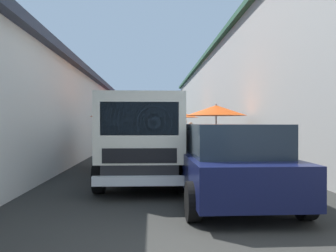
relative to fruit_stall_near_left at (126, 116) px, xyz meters
name	(u,v)px	position (x,y,z in m)	size (l,w,h in m)	color
ground	(163,151)	(-3.79, -2.20, -1.93)	(90.00, 90.00, 0.00)	#282826
building_left_whitewash	(44,117)	(-1.54, 4.56, -0.10)	(49.80, 7.50, 3.65)	silver
building_right_concrete	(276,95)	(-1.54, -8.96, 1.22)	(49.80, 7.50, 6.28)	gray
fruit_stall_near_left	(126,116)	(0.00, 0.00, 0.00)	(2.34, 2.34, 2.47)	#9E9EA3
fruit_stall_far_right	(215,118)	(-8.26, -4.04, -0.28)	(2.32, 2.32, 2.23)	#9E9EA3
fruit_stall_far_left	(182,119)	(2.44, -3.71, -0.22)	(2.29, 2.29, 2.27)	#9E9EA3
fruit_stall_near_right	(132,117)	(-3.07, -0.54, -0.14)	(2.12, 2.12, 2.40)	#9E9EA3
fruit_stall_mid_lane	(132,115)	(-10.10, -0.98, -0.20)	(2.63, 2.63, 2.24)	#9E9EA3
hatchback_car	(229,162)	(-14.67, -3.07, -1.19)	(3.93, 1.96, 1.45)	#0F1438
delivery_truck	(142,142)	(-13.23, -1.39, -0.89)	(4.93, 2.00, 2.08)	black
vendor_by_crates	(191,135)	(-4.47, -3.54, -1.07)	(0.60, 0.31, 1.52)	#665B4C
vendor_in_shade	(185,133)	(-3.61, -3.34, -0.97)	(0.45, 0.54, 1.65)	#232328
parked_scooter	(259,157)	(-11.20, -4.77, -1.48)	(1.69, 0.41, 1.14)	black
plastic_stool	(139,150)	(-6.90, -1.09, -1.60)	(0.30, 0.30, 0.43)	#194CB2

